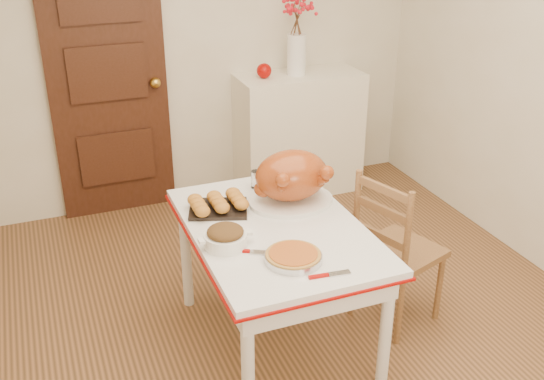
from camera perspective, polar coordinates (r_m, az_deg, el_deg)
name	(u,v)px	position (r m, az deg, el deg)	size (l,w,h in m)	color
floor	(304,334)	(3.70, 2.91, -12.81)	(3.50, 4.00, 0.00)	#4B331B
wall_back	(199,42)	(4.90, -6.61, 13.08)	(3.50, 0.00, 2.50)	silver
door_back	(108,81)	(4.80, -14.55, 9.45)	(0.85, 0.06, 2.06)	#3D1F15
sideboard	(299,134)	(5.16, 2.42, 5.07)	(0.99, 0.44, 0.99)	white
kitchen_table	(275,288)	(3.41, 0.31, -8.78)	(0.86, 1.25, 0.75)	white
chair_oak	(399,248)	(3.65, 11.36, -5.10)	(0.41, 0.41, 0.93)	olive
berry_vase	(297,33)	(4.92, 2.25, 13.96)	(0.33, 0.33, 0.65)	white
apple	(264,71)	(4.88, -0.72, 10.68)	(0.11, 0.11, 0.11)	#990603
turkey_platter	(292,178)	(3.38, 1.77, 1.06)	(0.47, 0.37, 0.29)	#A2481F
pumpkin_pie	(293,256)	(2.91, 1.93, -5.91)	(0.27, 0.27, 0.06)	#AA511B
stuffing_dish	(225,237)	(3.02, -4.21, -4.22)	(0.26, 0.21, 0.10)	brown
rolls_tray	(218,204)	(3.36, -4.87, -1.23)	(0.30, 0.24, 0.08)	#C1761F
pie_server	(330,274)	(2.83, 5.20, -7.57)	(0.19, 0.06, 0.01)	silver
carving_knife	(257,252)	(2.98, -1.35, -5.58)	(0.25, 0.06, 0.01)	silver
drinking_glass	(256,179)	(3.60, -1.43, 0.95)	(0.06, 0.06, 0.10)	white
shaker_pair	(283,173)	(3.69, 0.99, 1.56)	(0.09, 0.04, 0.09)	white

